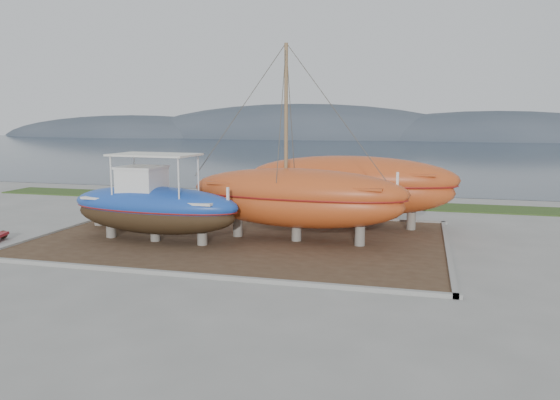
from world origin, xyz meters
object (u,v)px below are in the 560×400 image
(blue_caique, at_px, (154,198))
(white_dinghy, at_px, (116,215))
(orange_bare_hull, at_px, (350,192))
(orange_sailboat, at_px, (297,144))

(blue_caique, relative_size, white_dinghy, 2.03)
(orange_bare_hull, bearing_deg, orange_sailboat, -113.60)
(orange_sailboat, bearing_deg, orange_bare_hull, 68.76)
(orange_sailboat, bearing_deg, white_dinghy, -179.78)
(blue_caique, distance_m, white_dinghy, 4.30)
(white_dinghy, xyz_separation_m, orange_bare_hull, (11.34, 3.27, 1.14))
(orange_sailboat, distance_m, orange_bare_hull, 5.05)
(blue_caique, height_order, orange_sailboat, orange_sailboat)
(white_dinghy, bearing_deg, blue_caique, -24.30)
(white_dinghy, distance_m, orange_sailboat, 10.20)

